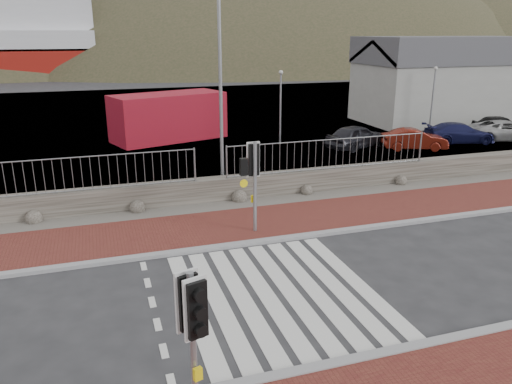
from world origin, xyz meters
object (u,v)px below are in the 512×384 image
object	(u,v)px
traffic_signal_far	(254,168)
car_e	(500,124)
car_d	(507,131)
traffic_signal_near	(192,318)
car_c	(459,133)
car_a	(357,136)
car_b	(414,139)
streetlight	(224,84)
shipping_container	(168,117)

from	to	relation	value
traffic_signal_far	car_e	size ratio (longest dim) A/B	0.89
traffic_signal_far	car_d	size ratio (longest dim) A/B	0.70
traffic_signal_near	car_e	bearing A→B (deg)	21.33
car_c	car_a	bearing A→B (deg)	95.22
traffic_signal_far	car_b	world-z (taller)	traffic_signal_far
car_c	car_e	distance (m)	4.61
car_a	car_b	bearing A→B (deg)	-134.15
streetlight	shipping_container	world-z (taller)	streetlight
streetlight	car_a	size ratio (longest dim) A/B	2.00
traffic_signal_near	car_b	distance (m)	22.14
car_d	shipping_container	bearing A→B (deg)	89.97
streetlight	car_d	size ratio (longest dim) A/B	1.79
car_c	car_d	size ratio (longest dim) A/B	0.95
car_a	car_e	world-z (taller)	car_a
car_a	streetlight	bearing A→B (deg)	102.57
car_d	car_b	bearing A→B (deg)	111.85
streetlight	car_a	world-z (taller)	streetlight
car_b	car_c	bearing A→B (deg)	-60.31
shipping_container	car_d	world-z (taller)	shipping_container
traffic_signal_near	car_d	distance (m)	27.27
traffic_signal_far	car_e	world-z (taller)	traffic_signal_far
shipping_container	car_d	bearing A→B (deg)	-36.95
traffic_signal_near	car_c	size ratio (longest dim) A/B	0.68
traffic_signal_near	traffic_signal_far	distance (m)	8.16
traffic_signal_far	car_a	world-z (taller)	traffic_signal_far
traffic_signal_far	car_c	xyz separation A→B (m)	(15.31, 9.22, -1.56)
traffic_signal_far	car_d	bearing A→B (deg)	-158.48
car_c	shipping_container	bearing A→B (deg)	79.65
traffic_signal_near	car_e	xyz separation A→B (m)	(23.00, 18.24, -1.41)
traffic_signal_near	car_c	world-z (taller)	traffic_signal_near
shipping_container	car_e	distance (m)	20.55
car_b	car_d	distance (m)	6.57
car_e	car_b	bearing A→B (deg)	116.39
car_b	car_e	size ratio (longest dim) A/B	1.02
streetlight	car_e	xyz separation A→B (m)	(19.45, 6.54, -3.69)
traffic_signal_near	car_a	xyz separation A→B (m)	(12.41, 17.29, -1.33)
traffic_signal_far	streetlight	world-z (taller)	streetlight
traffic_signal_far	car_b	xyz separation A→B (m)	(11.87, 8.57, -1.58)
traffic_signal_far	shipping_container	size ratio (longest dim) A/B	0.46
streetlight	car_c	bearing A→B (deg)	17.44
car_a	car_d	size ratio (longest dim) A/B	0.90
car_a	traffic_signal_far	bearing A→B (deg)	117.75
streetlight	car_a	distance (m)	11.09
car_c	traffic_signal_far	bearing A→B (deg)	132.02
traffic_signal_far	streetlight	bearing A→B (deg)	-96.89
shipping_container	car_e	world-z (taller)	shipping_container
traffic_signal_near	car_c	distance (m)	25.06
car_c	car_e	bearing A→B (deg)	-59.05
car_d	streetlight	bearing A→B (deg)	123.16
traffic_signal_far	traffic_signal_near	bearing A→B (deg)	61.41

